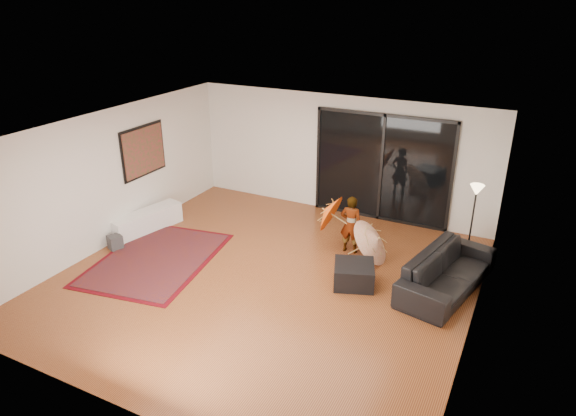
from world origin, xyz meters
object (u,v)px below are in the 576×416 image
Objects in this scene: sofa at (447,272)px; child at (351,224)px; media_console at (147,221)px; ottoman at (354,274)px.

child is at bearing 86.83° from sofa.
media_console is 6.22m from sofa.
child is at bearing 113.55° from ottoman.
sofa is 1.96× the size of child.
child is (-1.97, 0.55, 0.25)m from sofa.
sofa is (6.20, 0.51, 0.11)m from media_console.
media_console is 1.38× the size of child.
sofa is at bearing 159.78° from child.
ottoman is 1.29m from child.
media_console is at bearing 107.14° from sofa.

